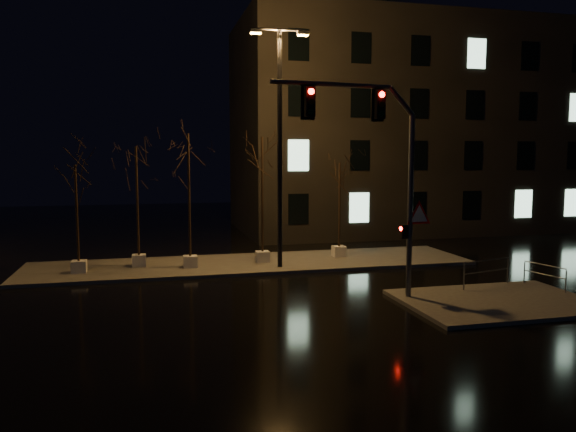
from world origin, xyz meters
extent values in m
plane|color=black|center=(0.00, 0.00, 0.00)|extent=(90.00, 90.00, 0.00)
cube|color=#474540|center=(0.00, 6.00, 0.07)|extent=(22.00, 5.00, 0.15)
cube|color=#474540|center=(7.50, -3.50, 0.07)|extent=(7.00, 5.00, 0.15)
cube|color=black|center=(14.00, 18.00, 7.50)|extent=(25.00, 12.00, 15.00)
cube|color=silver|center=(-8.13, 5.42, 0.43)|extent=(0.65, 0.65, 0.55)
cylinder|color=black|center=(-8.13, 5.42, 2.88)|extent=(0.11, 0.11, 4.36)
cube|color=silver|center=(-5.49, 6.40, 0.43)|extent=(0.65, 0.65, 0.55)
cylinder|color=black|center=(-5.49, 6.40, 3.31)|extent=(0.11, 0.11, 5.21)
cube|color=silver|center=(-3.10, 5.47, 0.43)|extent=(0.65, 0.65, 0.55)
cylinder|color=black|center=(-3.10, 5.47, 3.60)|extent=(0.11, 0.11, 5.80)
cube|color=silver|center=(0.52, 5.92, 0.43)|extent=(0.65, 0.65, 0.55)
cylinder|color=black|center=(0.52, 5.92, 3.55)|extent=(0.11, 0.11, 5.69)
cube|color=silver|center=(4.78, 6.54, 0.43)|extent=(0.65, 0.65, 0.55)
cylinder|color=black|center=(4.78, 6.54, 2.91)|extent=(0.11, 0.11, 4.41)
cylinder|color=#55575C|center=(4.50, -2.24, 3.55)|extent=(0.20, 0.20, 6.80)
cylinder|color=#55575C|center=(1.30, -2.60, 7.90)|extent=(4.52, 0.66, 0.16)
cube|color=black|center=(3.15, -2.39, 7.28)|extent=(0.37, 0.29, 1.02)
cube|color=black|center=(0.45, -2.69, 7.28)|extent=(0.37, 0.29, 1.02)
cube|color=black|center=(4.25, -2.27, 2.64)|extent=(0.27, 0.23, 0.51)
cone|color=red|center=(4.84, -2.26, 3.21)|extent=(1.17, 0.16, 1.18)
sphere|color=#FF0C07|center=(4.50, -2.24, 7.62)|extent=(0.20, 0.20, 0.20)
cylinder|color=black|center=(1.08, 4.52, 5.70)|extent=(0.22, 0.22, 11.09)
cylinder|color=black|center=(1.08, 4.52, 11.24)|extent=(2.44, 0.20, 0.11)
cube|color=#FF9F32|center=(-0.02, 4.56, 11.08)|extent=(0.57, 0.33, 0.22)
cube|color=#FF9F32|center=(2.19, 4.48, 11.08)|extent=(0.57, 0.33, 0.22)
cylinder|color=#55575C|center=(7.12, -1.81, 0.66)|extent=(0.06, 0.06, 1.03)
cylinder|color=#55575C|center=(9.55, -1.19, 0.66)|extent=(0.06, 0.06, 1.03)
cylinder|color=#55575C|center=(8.33, -1.50, 1.23)|extent=(2.44, 0.66, 0.05)
cylinder|color=#55575C|center=(8.33, -1.50, 0.78)|extent=(2.44, 0.66, 0.05)
cylinder|color=#55575C|center=(10.73, -3.16, 0.59)|extent=(0.05, 0.05, 0.87)
cylinder|color=#55575C|center=(10.27, -1.28, 0.59)|extent=(0.05, 0.05, 0.87)
cylinder|color=#55575C|center=(10.50, -2.22, 1.07)|extent=(0.49, 1.90, 0.04)
cylinder|color=#55575C|center=(10.50, -2.22, 0.68)|extent=(0.49, 1.90, 0.04)
camera|label=1|loc=(-4.95, -21.34, 5.42)|focal=35.00mm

